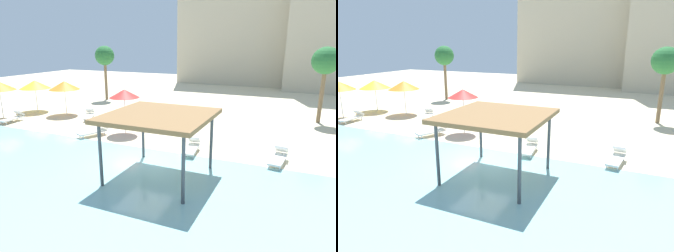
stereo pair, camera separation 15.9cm
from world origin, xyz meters
TOP-DOWN VIEW (x-y plane):
  - ground_plane at (0.00, 0.00)m, footprint 80.00×80.00m
  - lagoon_water at (0.00, -5.25)m, footprint 44.00×13.50m
  - shade_pavilion at (1.62, -1.43)m, footprint 4.20×4.20m
  - beach_umbrella_red_0 at (-3.29, 3.75)m, footprint 1.91×1.91m
  - beach_umbrella_orange_1 at (-10.45, 6.26)m, footprint 2.42×2.42m
  - beach_umbrella_yellow_3 at (-13.59, 6.22)m, footprint 2.49×2.49m
  - lounge_chair_0 at (-7.73, 5.69)m, footprint 1.47×1.94m
  - lounge_chair_1 at (-4.70, 2.36)m, footprint 1.33×1.97m
  - lounge_chair_2 at (6.19, 2.26)m, footprint 0.82×1.95m
  - lounge_chair_3 at (1.89, 1.94)m, footprint 0.85×1.96m
  - lounge_chair_5 at (-12.29, 2.74)m, footprint 0.73×1.93m
  - lounge_chair_6 at (-1.98, 7.34)m, footprint 0.92×1.97m
  - palm_tree_1 at (-11.36, 13.16)m, footprint 1.90×1.90m
  - palm_tree_2 at (8.19, 11.62)m, footprint 1.90×1.90m
  - hotel_block_0 at (-0.70, 33.56)m, footprint 18.53×9.68m

SIDE VIEW (x-z plane):
  - ground_plane at x=0.00m, z-range 0.00..0.00m
  - lagoon_water at x=0.00m, z-range 0.00..0.04m
  - lounge_chair_0 at x=-7.73m, z-range -0.04..0.70m
  - lounge_chair_1 at x=-4.70m, z-range -0.04..0.70m
  - lounge_chair_2 at x=6.19m, z-range -0.04..0.70m
  - lounge_chair_3 at x=1.89m, z-range -0.04..0.70m
  - lounge_chair_5 at x=-12.29m, z-range -0.04..0.70m
  - lounge_chair_6 at x=-1.98m, z-range -0.04..0.70m
  - beach_umbrella_yellow_3 at x=-13.59m, z-range 0.96..3.56m
  - beach_umbrella_orange_1 at x=-10.45m, z-range 1.01..3.70m
  - beach_umbrella_red_0 at x=-3.29m, z-range 1.14..3.95m
  - shade_pavilion at x=1.62m, z-range 1.23..4.05m
  - palm_tree_1 at x=-11.36m, z-range 1.62..6.98m
  - palm_tree_2 at x=8.19m, z-range 1.64..7.02m
  - hotel_block_0 at x=-0.70m, z-range 0.00..17.51m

